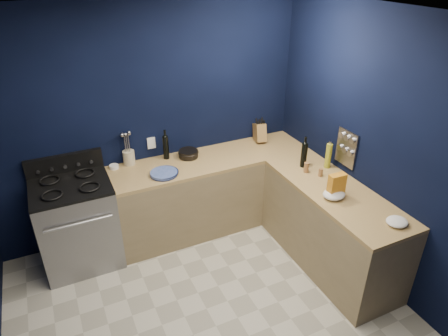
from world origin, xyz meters
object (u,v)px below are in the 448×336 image
plate_stack (164,173)px  gas_range (78,225)px  crouton_bag (336,186)px  knife_block (260,133)px  utensil_crock (129,158)px

plate_stack → gas_range: bearing=172.4°
crouton_bag → knife_block: bearing=91.8°
crouton_bag → gas_range: bearing=152.6°
utensil_crock → knife_block: size_ratio=0.73×
plate_stack → knife_block: bearing=13.4°
gas_range → knife_block: bearing=4.9°
knife_block → crouton_bag: knife_block is taller
knife_block → crouton_bag: (0.02, -1.41, 0.01)m
gas_range → utensil_crock: size_ratio=5.78×
gas_range → crouton_bag: (2.28, -1.22, 0.56)m
gas_range → plate_stack: plate_stack is taller
plate_stack → crouton_bag: (1.35, -1.10, 0.10)m
utensil_crock → crouton_bag: (1.62, -1.49, 0.04)m
utensil_crock → knife_block: (1.59, -0.08, 0.03)m
gas_range → crouton_bag: bearing=-28.2°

